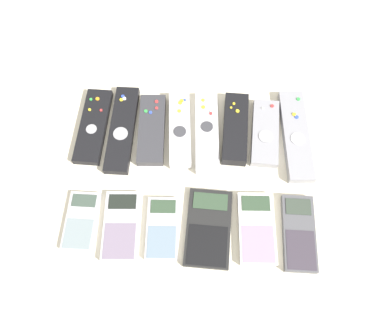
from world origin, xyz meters
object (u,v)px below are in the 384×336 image
(remote_6, at_px, (265,133))
(calculator_3, at_px, (208,228))
(calculator_2, at_px, (162,228))
(calculator_4, at_px, (257,228))
(calculator_0, at_px, (81,221))
(calculator_5, at_px, (299,233))
(remote_5, at_px, (235,128))
(remote_7, at_px, (296,135))
(remote_1, at_px, (122,129))
(remote_2, at_px, (152,129))
(remote_0, at_px, (93,126))
(calculator_1, at_px, (121,225))
(remote_3, at_px, (180,129))
(remote_4, at_px, (207,132))

(remote_6, bearing_deg, calculator_3, -114.98)
(calculator_2, xyz_separation_m, calculator_4, (0.19, 0.01, 0.00))
(calculator_2, bearing_deg, calculator_4, 0.76)
(calculator_0, height_order, calculator_5, calculator_5)
(remote_5, distance_m, remote_7, 0.13)
(remote_1, bearing_deg, remote_2, 2.49)
(remote_0, xyz_separation_m, remote_5, (0.32, 0.00, 0.00))
(remote_1, distance_m, calculator_1, 0.22)
(remote_6, distance_m, calculator_2, 0.31)
(remote_5, distance_m, calculator_1, 0.32)
(remote_3, distance_m, remote_5, 0.12)
(remote_2, relative_size, calculator_0, 1.44)
(remote_3, bearing_deg, remote_7, -4.68)
(remote_2, relative_size, calculator_1, 1.21)
(calculator_0, bearing_deg, calculator_2, -2.01)
(remote_5, bearing_deg, calculator_1, -132.28)
(remote_1, distance_m, remote_3, 0.13)
(remote_5, height_order, remote_7, remote_5)
(calculator_0, distance_m, calculator_1, 0.08)
(remote_0, relative_size, remote_6, 1.14)
(remote_1, bearing_deg, calculator_5, -29.28)
(remote_0, height_order, calculator_3, remote_0)
(remote_7, xyz_separation_m, calculator_2, (-0.28, -0.22, -0.00))
(remote_0, xyz_separation_m, calculator_1, (0.09, -0.22, -0.00))
(remote_1, xyz_separation_m, remote_3, (0.13, 0.00, 0.00))
(remote_0, relative_size, remote_4, 0.94)
(calculator_1, distance_m, calculator_2, 0.08)
(calculator_3, height_order, calculator_4, calculator_4)
(remote_2, height_order, remote_7, same)
(remote_3, distance_m, calculator_1, 0.24)
(calculator_2, distance_m, calculator_4, 0.19)
(calculator_2, distance_m, calculator_5, 0.27)
(remote_4, distance_m, calculator_2, 0.24)
(remote_7, relative_size, calculator_3, 1.38)
(calculator_4, bearing_deg, remote_3, 125.62)
(calculator_1, height_order, calculator_3, calculator_1)
(remote_4, relative_size, calculator_3, 1.23)
(remote_2, distance_m, calculator_2, 0.23)
(remote_2, height_order, calculator_2, remote_2)
(calculator_3, bearing_deg, remote_0, 142.62)
(remote_1, xyz_separation_m, remote_5, (0.25, 0.01, 0.00))
(remote_2, xyz_separation_m, remote_4, (0.12, -0.00, -0.00))
(remote_2, height_order, calculator_4, remote_2)
(remote_1, relative_size, calculator_4, 1.47)
(remote_4, relative_size, remote_7, 0.90)
(remote_7, distance_m, calculator_1, 0.42)
(remote_1, distance_m, calculator_5, 0.43)
(remote_4, bearing_deg, remote_6, -1.06)
(remote_4, distance_m, remote_7, 0.20)
(calculator_2, height_order, calculator_5, calculator_5)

